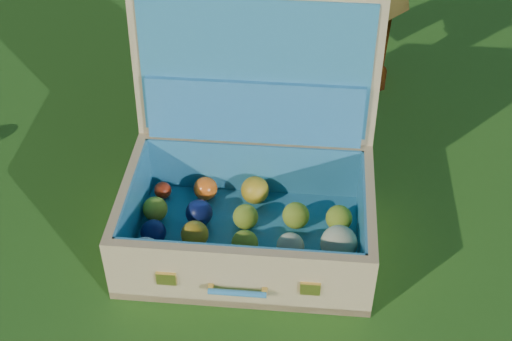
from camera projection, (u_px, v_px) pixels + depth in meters
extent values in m
plane|color=#215114|center=(201.00, 196.00, 1.97)|extent=(60.00, 60.00, 0.00)
cube|color=tan|center=(247.00, 242.00, 1.82)|extent=(0.68, 0.52, 0.02)
cube|color=tan|center=(238.00, 279.00, 1.62)|extent=(0.61, 0.14, 0.18)
cube|color=tan|center=(254.00, 169.00, 1.92)|extent=(0.61, 0.14, 0.18)
cube|color=tan|center=(130.00, 212.00, 1.79)|extent=(0.09, 0.36, 0.18)
cube|color=tan|center=(367.00, 227.00, 1.75)|extent=(0.09, 0.36, 0.18)
cube|color=teal|center=(247.00, 238.00, 1.82)|extent=(0.63, 0.47, 0.01)
cube|color=teal|center=(239.00, 271.00, 1.63)|extent=(0.56, 0.11, 0.16)
cube|color=teal|center=(254.00, 169.00, 1.90)|extent=(0.56, 0.11, 0.16)
cube|color=teal|center=(135.00, 209.00, 1.78)|extent=(0.07, 0.36, 0.16)
cube|color=teal|center=(361.00, 223.00, 1.75)|extent=(0.07, 0.36, 0.16)
cube|color=tan|center=(256.00, 66.00, 1.76)|extent=(0.62, 0.18, 0.41)
cube|color=teal|center=(255.00, 70.00, 1.75)|extent=(0.57, 0.14, 0.36)
cube|color=teal|center=(254.00, 112.00, 1.81)|extent=(0.55, 0.13, 0.17)
cube|color=#F2C659|center=(166.00, 279.00, 1.62)|extent=(0.05, 0.02, 0.04)
cube|color=#F2C659|center=(310.00, 289.00, 1.60)|extent=(0.05, 0.02, 0.04)
cylinder|color=teal|center=(237.00, 293.00, 1.61)|extent=(0.13, 0.04, 0.01)
cube|color=#F2C659|center=(211.00, 288.00, 1.62)|extent=(0.02, 0.02, 0.01)
cube|color=#F2C659|center=(265.00, 292.00, 1.61)|extent=(0.02, 0.02, 0.01)
sphere|color=white|center=(145.00, 255.00, 1.71)|extent=(0.09, 0.09, 0.09)
sphere|color=#FF6215|center=(192.00, 267.00, 1.70)|extent=(0.06, 0.06, 0.06)
sphere|color=white|center=(239.00, 268.00, 1.69)|extent=(0.06, 0.06, 0.06)
sphere|color=red|center=(291.00, 276.00, 1.68)|extent=(0.05, 0.05, 0.05)
sphere|color=#AABA2D|center=(336.00, 275.00, 1.68)|extent=(0.06, 0.06, 0.06)
sphere|color=#0E1747|center=(153.00, 232.00, 1.78)|extent=(0.06, 0.06, 0.06)
sphere|color=gold|center=(195.00, 234.00, 1.77)|extent=(0.07, 0.07, 0.07)
sphere|color=#AABA2D|center=(245.00, 243.00, 1.75)|extent=(0.07, 0.07, 0.07)
sphere|color=#F2EAAB|center=(290.00, 246.00, 1.74)|extent=(0.07, 0.07, 0.07)
sphere|color=#F2EAAB|center=(339.00, 243.00, 1.73)|extent=(0.09, 0.09, 0.09)
sphere|color=#AABA2D|center=(155.00, 209.00, 1.85)|extent=(0.06, 0.06, 0.06)
sphere|color=#0E1747|center=(199.00, 213.00, 1.83)|extent=(0.07, 0.07, 0.07)
sphere|color=#AABA2D|center=(246.00, 217.00, 1.82)|extent=(0.07, 0.07, 0.07)
sphere|color=#AABA2D|center=(296.00, 215.00, 1.82)|extent=(0.07, 0.07, 0.07)
sphere|color=#AABA2D|center=(339.00, 218.00, 1.82)|extent=(0.07, 0.07, 0.07)
sphere|color=red|center=(163.00, 190.00, 1.92)|extent=(0.05, 0.05, 0.05)
sphere|color=#FF6215|center=(206.00, 189.00, 1.91)|extent=(0.06, 0.06, 0.06)
sphere|color=gold|center=(255.00, 190.00, 1.89)|extent=(0.07, 0.07, 0.07)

